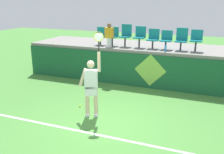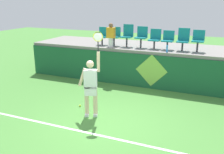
# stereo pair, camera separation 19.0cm
# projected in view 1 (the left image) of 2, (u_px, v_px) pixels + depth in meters

# --- Properties ---
(ground_plane) EXTENTS (40.00, 40.00, 0.00)m
(ground_plane) POSITION_uv_depth(u_px,v_px,m) (106.00, 124.00, 7.31)
(ground_plane) COLOR #478438
(court_back_wall) EXTENTS (10.47, 0.20, 1.35)m
(court_back_wall) POSITION_uv_depth(u_px,v_px,m) (140.00, 70.00, 10.28)
(court_back_wall) COLOR #195633
(court_back_wall) RESTS_ON ground_plane
(spectator_platform) EXTENTS (10.47, 2.55, 0.12)m
(spectator_platform) POSITION_uv_depth(u_px,v_px,m) (149.00, 47.00, 11.15)
(spectator_platform) COLOR gray
(spectator_platform) RESTS_ON court_back_wall
(court_baseline_stripe) EXTENTS (9.42, 0.08, 0.01)m
(court_baseline_stripe) POSITION_uv_depth(u_px,v_px,m) (96.00, 134.00, 6.74)
(court_baseline_stripe) COLOR white
(court_baseline_stripe) RESTS_ON ground_plane
(tennis_player) EXTENTS (0.72, 0.38, 2.54)m
(tennis_player) POSITION_uv_depth(u_px,v_px,m) (91.00, 85.00, 7.55)
(tennis_player) COLOR white
(tennis_player) RESTS_ON ground_plane
(tennis_ball) EXTENTS (0.07, 0.07, 0.07)m
(tennis_ball) POSITION_uv_depth(u_px,v_px,m) (80.00, 106.00, 8.46)
(tennis_ball) COLOR #D1E533
(tennis_ball) RESTS_ON ground_plane
(water_bottle) EXTENTS (0.07, 0.07, 0.27)m
(water_bottle) POSITION_uv_depth(u_px,v_px,m) (166.00, 48.00, 9.77)
(water_bottle) COLOR #338CE5
(water_bottle) RESTS_ON spectator_platform
(stadium_chair_0) EXTENTS (0.44, 0.42, 0.76)m
(stadium_chair_0) POSITION_uv_depth(u_px,v_px,m) (101.00, 35.00, 11.24)
(stadium_chair_0) COLOR #38383D
(stadium_chair_0) RESTS_ON spectator_platform
(stadium_chair_1) EXTENTS (0.44, 0.42, 0.79)m
(stadium_chair_1) POSITION_uv_depth(u_px,v_px,m) (113.00, 35.00, 11.03)
(stadium_chair_1) COLOR #38383D
(stadium_chair_1) RESTS_ON spectator_platform
(stadium_chair_2) EXTENTS (0.44, 0.42, 0.92)m
(stadium_chair_2) POSITION_uv_depth(u_px,v_px,m) (126.00, 34.00, 10.82)
(stadium_chair_2) COLOR #38383D
(stadium_chair_2) RESTS_ON spectator_platform
(stadium_chair_3) EXTENTS (0.44, 0.42, 0.86)m
(stadium_chair_3) POSITION_uv_depth(u_px,v_px,m) (140.00, 36.00, 10.60)
(stadium_chair_3) COLOR #38383D
(stadium_chair_3) RESTS_ON spectator_platform
(stadium_chair_4) EXTENTS (0.44, 0.42, 0.78)m
(stadium_chair_4) POSITION_uv_depth(u_px,v_px,m) (153.00, 38.00, 10.42)
(stadium_chair_4) COLOR #38383D
(stadium_chair_4) RESTS_ON spectator_platform
(stadium_chair_5) EXTENTS (0.44, 0.42, 0.74)m
(stadium_chair_5) POSITION_uv_depth(u_px,v_px,m) (166.00, 39.00, 10.23)
(stadium_chair_5) COLOR #38383D
(stadium_chair_5) RESTS_ON spectator_platform
(stadium_chair_6) EXTENTS (0.44, 0.42, 0.86)m
(stadium_chair_6) POSITION_uv_depth(u_px,v_px,m) (181.00, 39.00, 10.02)
(stadium_chair_6) COLOR #38383D
(stadium_chair_6) RESTS_ON spectator_platform
(stadium_chair_7) EXTENTS (0.44, 0.42, 0.82)m
(stadium_chair_7) POSITION_uv_depth(u_px,v_px,m) (196.00, 39.00, 9.81)
(stadium_chair_7) COLOR #38383D
(stadium_chair_7) RESTS_ON spectator_platform
(spectator_0) EXTENTS (0.34, 0.20, 1.00)m
(spectator_0) POSITION_uv_depth(u_px,v_px,m) (109.00, 35.00, 10.65)
(spectator_0) COLOR white
(spectator_0) RESTS_ON spectator_platform
(wall_signage_mount) EXTENTS (1.27, 0.01, 1.38)m
(wall_signage_mount) POSITION_uv_depth(u_px,v_px,m) (149.00, 88.00, 10.23)
(wall_signage_mount) COLOR #195633
(wall_signage_mount) RESTS_ON ground_plane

